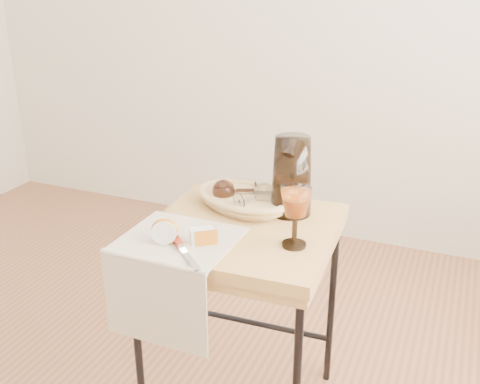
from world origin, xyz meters
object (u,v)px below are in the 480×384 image
at_px(goblet_lying_b, 254,197).
at_px(apple_half, 165,230).
at_px(tea_towel, 178,239).
at_px(pitcher, 292,176).
at_px(table_knife, 183,250).
at_px(goblet_lying_a, 237,190).
at_px(bread_basket, 243,201).
at_px(wine_goblet, 295,217).
at_px(side_table, 242,323).

relative_size(goblet_lying_b, apple_half, 1.58).
distance_m(tea_towel, pitcher, 0.41).
bearing_deg(table_knife, goblet_lying_a, 132.88).
distance_m(bread_basket, apple_half, 0.34).
bearing_deg(goblet_lying_b, apple_half, -175.75).
height_order(tea_towel, wine_goblet, wine_goblet).
bearing_deg(bread_basket, goblet_lying_b, -2.64).
distance_m(goblet_lying_b, wine_goblet, 0.27).
distance_m(goblet_lying_a, pitcher, 0.20).
bearing_deg(bread_basket, wine_goblet, -20.60).
xyz_separation_m(bread_basket, apple_half, (-0.11, -0.33, 0.02)).
distance_m(goblet_lying_a, apple_half, 0.35).
height_order(tea_towel, table_knife, table_knife).
xyz_separation_m(wine_goblet, apple_half, (-0.35, -0.13, -0.05)).
bearing_deg(pitcher, bread_basket, -166.02).
distance_m(tea_towel, table_knife, 0.09).
bearing_deg(side_table, goblet_lying_a, 118.55).
height_order(side_table, goblet_lying_b, goblet_lying_b).
distance_m(bread_basket, goblet_lying_a, 0.04).
distance_m(side_table, pitcher, 0.52).
bearing_deg(goblet_lying_a, bread_basket, 126.44).
distance_m(goblet_lying_b, table_knife, 0.36).
height_order(goblet_lying_a, goblet_lying_b, goblet_lying_a).
distance_m(bread_basket, wine_goblet, 0.32).
height_order(goblet_lying_a, table_knife, goblet_lying_a).
height_order(goblet_lying_a, wine_goblet, wine_goblet).
distance_m(tea_towel, bread_basket, 0.31).
bearing_deg(table_knife, bread_basket, 128.71).
bearing_deg(goblet_lying_b, table_knife, -161.03).
bearing_deg(goblet_lying_b, bread_basket, 98.78).
bearing_deg(side_table, bread_basket, 111.73).
bearing_deg(goblet_lying_a, wine_goblet, 114.39).
height_order(tea_towel, apple_half, apple_half).
relative_size(side_table, pitcher, 2.41).
relative_size(bread_basket, apple_half, 3.91).
distance_m(apple_half, table_knife, 0.09).
bearing_deg(table_knife, goblet_lying_b, 121.33).
xyz_separation_m(goblet_lying_a, apple_half, (-0.08, -0.34, -0.01)).
bearing_deg(wine_goblet, table_knife, -148.00).
relative_size(wine_goblet, apple_half, 2.31).
height_order(tea_towel, goblet_lying_a, goblet_lying_a).
relative_size(tea_towel, pitcher, 1.11).
height_order(bread_basket, wine_goblet, wine_goblet).
bearing_deg(side_table, goblet_lying_b, 94.32).
height_order(pitcher, wine_goblet, pitcher).
relative_size(bread_basket, pitcher, 1.03).
relative_size(tea_towel, goblet_lying_a, 2.61).
bearing_deg(table_knife, tea_towel, 170.69).
xyz_separation_m(side_table, table_knife, (-0.08, -0.23, 0.37)).
relative_size(apple_half, table_knife, 0.37).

